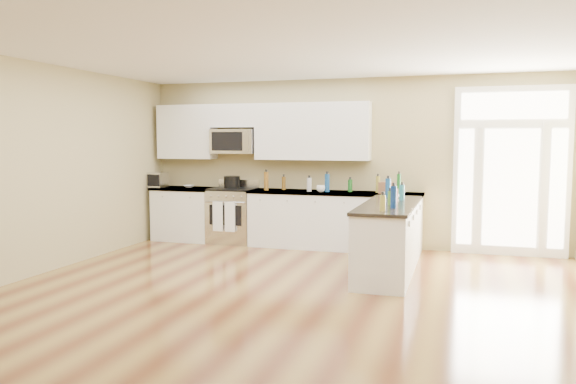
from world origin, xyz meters
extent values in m
plane|color=brown|center=(0.00, 0.00, 0.00)|extent=(8.00, 8.00, 0.00)
plane|color=tan|center=(0.00, 4.00, 1.40)|extent=(7.00, 0.00, 7.00)
plane|color=white|center=(0.00, 0.00, 2.80)|extent=(8.00, 8.00, 0.00)
cube|color=white|center=(-2.87, 3.69, 0.45)|extent=(1.06, 0.62, 0.90)
cube|color=black|center=(-2.87, 3.69, 0.05)|extent=(1.02, 0.52, 0.10)
cube|color=black|center=(-2.87, 3.69, 0.92)|extent=(1.10, 0.66, 0.04)
cube|color=white|center=(-0.16, 3.69, 0.45)|extent=(2.81, 0.62, 0.90)
cube|color=black|center=(-0.16, 3.69, 0.05)|extent=(2.77, 0.52, 0.10)
cube|color=black|center=(-0.16, 3.69, 0.92)|extent=(2.85, 0.66, 0.04)
cube|color=white|center=(0.93, 2.24, 0.45)|extent=(0.65, 2.28, 0.90)
cube|color=black|center=(0.93, 2.24, 0.05)|extent=(0.61, 2.18, 0.10)
cube|color=black|center=(0.93, 2.24, 0.92)|extent=(0.69, 2.32, 0.04)
cube|color=white|center=(-2.88, 3.83, 1.93)|extent=(1.04, 0.33, 0.95)
cube|color=white|center=(-0.57, 3.83, 1.93)|extent=(1.94, 0.33, 0.95)
cube|color=white|center=(-1.95, 3.83, 2.20)|extent=(0.82, 0.33, 0.40)
cube|color=silver|center=(-1.95, 3.80, 1.76)|extent=(0.78, 0.40, 0.42)
cube|color=black|center=(-2.01, 3.59, 1.76)|extent=(0.56, 0.01, 0.32)
cube|color=white|center=(2.55, 3.96, 1.30)|extent=(1.70, 0.08, 2.60)
cube|color=white|center=(2.55, 3.91, 1.05)|extent=(0.78, 0.02, 1.80)
cube|color=white|center=(1.89, 3.91, 1.05)|extent=(0.22, 0.02, 1.80)
cube|color=white|center=(3.21, 3.91, 1.05)|extent=(0.22, 0.02, 1.80)
cube|color=white|center=(2.55, 3.91, 2.30)|extent=(1.50, 0.02, 0.40)
cube|color=silver|center=(-1.95, 3.69, 0.46)|extent=(0.77, 0.63, 0.92)
cube|color=black|center=(-1.95, 3.69, 0.94)|extent=(0.77, 0.60, 0.03)
cube|color=silver|center=(-1.95, 3.99, 1.01)|extent=(0.77, 0.04, 0.14)
cube|color=black|center=(-1.95, 3.37, 0.52)|extent=(0.58, 0.01, 0.34)
cylinder|color=silver|center=(-1.95, 3.34, 0.74)|extent=(0.70, 0.02, 0.02)
cube|color=white|center=(-2.07, 3.33, 0.50)|extent=(0.18, 0.02, 0.50)
cube|color=white|center=(-1.85, 3.33, 0.50)|extent=(0.18, 0.02, 0.50)
cylinder|color=black|center=(-2.01, 3.80, 1.06)|extent=(0.30, 0.30, 0.22)
cube|color=silver|center=(-3.35, 3.56, 1.08)|extent=(0.35, 0.30, 0.27)
cube|color=brown|center=(0.71, 3.62, 1.03)|extent=(0.25, 0.21, 0.18)
imported|color=white|center=(-2.80, 3.71, 0.96)|extent=(0.18, 0.18, 0.04)
imported|color=white|center=(0.90, 2.94, 0.97)|extent=(0.18, 0.18, 0.05)
imported|color=white|center=(-0.35, 3.56, 0.99)|extent=(0.16, 0.16, 0.11)
cylinder|color=#19591E|center=(0.90, 3.60, 1.10)|extent=(0.07, 0.07, 0.32)
cylinder|color=navy|center=(-0.25, 3.60, 1.09)|extent=(0.08, 0.08, 0.29)
cylinder|color=brown|center=(-1.05, 3.78, 1.05)|extent=(0.06, 0.06, 0.22)
cylinder|color=olive|center=(0.55, 3.75, 1.07)|extent=(0.07, 0.07, 0.26)
cylinder|color=#26727F|center=(1.04, 2.70, 1.05)|extent=(0.07, 0.07, 0.22)
cylinder|color=#591919|center=(0.99, 2.35, 1.04)|extent=(0.07, 0.07, 0.19)
cylinder|color=#B2B2B7|center=(-0.55, 3.59, 1.05)|extent=(0.08, 0.08, 0.22)
cylinder|color=navy|center=(1.04, 1.70, 1.08)|extent=(0.07, 0.07, 0.28)
cylinder|color=#3F7226|center=(0.95, 2.05, 1.03)|extent=(0.06, 0.06, 0.18)
cylinder|color=#19591E|center=(0.10, 3.74, 1.04)|extent=(0.07, 0.07, 0.20)
cylinder|color=navy|center=(0.81, 3.00, 1.08)|extent=(0.08, 0.08, 0.28)
cylinder|color=brown|center=(-1.30, 3.60, 1.10)|extent=(0.08, 0.08, 0.31)
cylinder|color=olive|center=(0.95, 1.40, 1.03)|extent=(0.07, 0.07, 0.19)
camera|label=1|loc=(1.84, -5.25, 1.78)|focal=35.00mm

